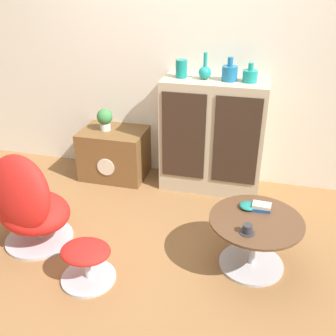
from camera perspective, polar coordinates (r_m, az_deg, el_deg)
The scene contains 15 objects.
ground_plane at distance 3.12m, azimuth -3.65°, elevation -11.85°, with size 12.00×12.00×0.00m, color olive.
wall_back at distance 3.81m, azimuth 2.31°, elevation 17.24°, with size 6.40×0.06×2.60m.
sideboard at distance 3.74m, azimuth 6.48°, elevation 4.65°, with size 0.95×0.43×1.07m.
tv_console at distance 4.07m, azimuth -7.78°, elevation 2.14°, with size 0.64×0.48×0.50m.
egg_chair at distance 3.16m, azimuth -19.71°, elevation -4.99°, with size 0.70×0.66×0.80m.
ottoman at distance 2.82m, azimuth -11.76°, elevation -12.68°, with size 0.38×0.38×0.29m.
coffee_table at distance 2.90m, azimuth 12.41°, elevation -9.74°, with size 0.66×0.66×0.41m.
vase_leftmost at distance 3.60m, azimuth 1.94°, elevation 14.21°, with size 0.10×0.10×0.16m.
vase_inner_left at distance 3.57m, azimuth 5.38°, elevation 13.77°, with size 0.11×0.11×0.23m.
vase_inner_right at distance 3.54m, azimuth 8.94°, elevation 13.51°, with size 0.14×0.14×0.20m.
vase_rightmost at distance 3.53m, azimuth 11.83°, elevation 13.01°, with size 0.13×0.13×0.16m.
potted_plant at distance 3.96m, azimuth -9.17°, elevation 7.13°, with size 0.16×0.16×0.22m.
teacup at distance 2.65m, azimuth 11.43°, elevation -8.75°, with size 0.10×0.10×0.06m.
book_stack at distance 2.90m, azimuth 13.37°, elevation -5.52°, with size 0.14×0.10×0.05m.
bowl at distance 2.91m, azimuth 11.54°, elevation -5.39°, with size 0.12×0.12×0.04m.
Camera 1 is at (0.79, -2.29, 1.97)m, focal length 42.00 mm.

